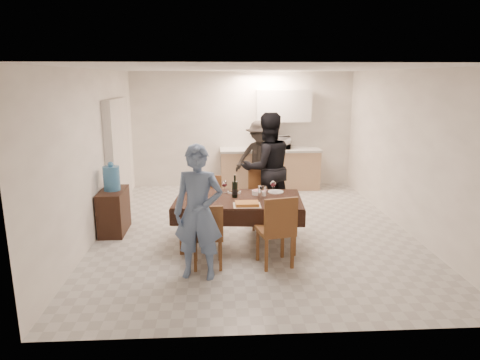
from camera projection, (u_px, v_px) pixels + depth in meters
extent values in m
cube|color=#B9B9B4|center=(254.00, 229.00, 7.14)|extent=(5.00, 6.00, 0.02)
cube|color=white|center=(255.00, 69.00, 6.53)|extent=(5.00, 6.00, 0.02)
cube|color=white|center=(242.00, 130.00, 9.75)|extent=(5.00, 0.02, 2.60)
cube|color=white|center=(283.00, 209.00, 3.93)|extent=(5.00, 0.02, 2.60)
cube|color=white|center=(95.00, 154.00, 6.70)|extent=(0.02, 6.00, 2.60)
cube|color=white|center=(407.00, 151.00, 6.97)|extent=(0.02, 6.00, 2.60)
cube|color=silver|center=(118.00, 156.00, 7.93)|extent=(0.15, 1.40, 2.10)
cube|color=tan|center=(270.00, 170.00, 9.68)|extent=(2.20, 0.60, 0.86)
cube|color=#A5A6A1|center=(270.00, 150.00, 9.57)|extent=(2.24, 0.64, 0.05)
cube|color=silver|center=(283.00, 106.00, 9.49)|extent=(1.20, 0.34, 0.70)
cube|color=black|center=(238.00, 199.00, 6.35)|extent=(1.94, 1.24, 0.04)
cube|color=brown|center=(238.00, 222.00, 6.44)|extent=(0.07, 0.07, 0.69)
cube|color=brown|center=(208.00, 235.00, 5.66)|extent=(0.41, 0.41, 0.05)
cube|color=brown|center=(207.00, 223.00, 5.43)|extent=(0.41, 0.05, 0.43)
cube|color=brown|center=(275.00, 231.00, 5.70)|extent=(0.53, 0.53, 0.05)
cube|color=brown|center=(278.00, 216.00, 5.44)|extent=(0.45, 0.14, 0.48)
cube|color=brown|center=(209.00, 204.00, 7.12)|extent=(0.43, 0.43, 0.05)
cube|color=brown|center=(209.00, 193.00, 6.89)|extent=(0.39, 0.08, 0.42)
cube|color=brown|center=(263.00, 200.00, 7.16)|extent=(0.47, 0.47, 0.05)
cube|color=brown|center=(264.00, 187.00, 6.90)|extent=(0.44, 0.07, 0.47)
cube|color=black|center=(114.00, 211.00, 6.94)|extent=(0.38, 0.77, 0.71)
cylinder|color=#4489C1|center=(112.00, 178.00, 6.81)|extent=(0.26, 0.26, 0.39)
cylinder|color=white|center=(262.00, 192.00, 6.29)|extent=(0.13, 0.13, 0.19)
cube|color=#BC7337|center=(247.00, 204.00, 5.98)|extent=(0.38, 0.29, 0.05)
cylinder|color=white|center=(257.00, 193.00, 6.53)|extent=(0.16, 0.16, 0.06)
cylinder|color=white|center=(234.00, 192.00, 6.61)|extent=(0.19, 0.19, 0.03)
cylinder|color=white|center=(197.00, 204.00, 6.02)|extent=(0.28, 0.28, 0.02)
cylinder|color=white|center=(281.00, 203.00, 6.09)|extent=(0.26, 0.26, 0.02)
cylinder|color=white|center=(199.00, 193.00, 6.60)|extent=(0.29, 0.29, 0.02)
cylinder|color=white|center=(276.00, 192.00, 6.67)|extent=(0.24, 0.24, 0.01)
imported|color=silver|center=(278.00, 142.00, 9.54)|extent=(0.51, 0.35, 0.28)
imported|color=slate|center=(198.00, 213.00, 5.27)|extent=(0.68, 0.51, 1.70)
imported|color=black|center=(267.00, 168.00, 7.34)|extent=(1.09, 0.95, 1.90)
imported|color=black|center=(259.00, 158.00, 9.14)|extent=(1.02, 0.59, 1.58)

